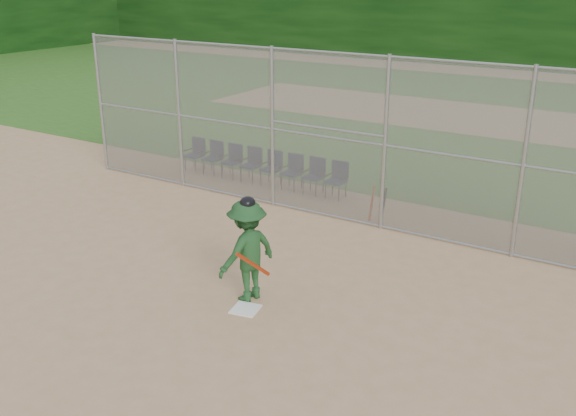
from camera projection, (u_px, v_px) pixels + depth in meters
The scene contains 15 objects.
ground at pixel (215, 306), 11.52m from camera, with size 100.00×100.00×0.00m, color tan.
grass_strip at pixel (490, 119), 25.86m from camera, with size 100.00×100.00×0.00m, color #2E601D.
dirt_patch_far at pixel (490, 119), 25.86m from camera, with size 24.00×24.00×0.00m, color tan.
backstop_fence at pixel (345, 137), 14.78m from camera, with size 16.09×0.09×4.00m.
home_plate at pixel (245, 309), 11.42m from camera, with size 0.47×0.47×0.02m, color white.
batter_at_plate at pixel (247, 250), 11.48m from camera, with size 1.05×1.41×2.00m.
spare_bats at pixel (378, 204), 15.31m from camera, with size 0.36×0.29×0.84m.
chair_0 at pixel (194, 155), 19.20m from camera, with size 0.54×0.52×0.96m, color #0F1B38, non-canonical shape.
chair_1 at pixel (212, 158), 18.86m from camera, with size 0.54×0.52×0.96m, color #0F1B38, non-canonical shape.
chair_2 at pixel (231, 161), 18.52m from camera, with size 0.54×0.52×0.96m, color #0F1B38, non-canonical shape.
chair_3 at pixel (251, 165), 18.18m from camera, with size 0.54×0.52×0.96m, color #0F1B38, non-canonical shape.
chair_4 at pixel (271, 169), 17.85m from camera, with size 0.54×0.52×0.96m, color #0F1B38, non-canonical shape.
chair_5 at pixel (292, 173), 17.51m from camera, with size 0.54×0.52×0.96m, color #0F1B38, non-canonical shape.
chair_6 at pixel (313, 176), 17.17m from camera, with size 0.54×0.52×0.96m, color #0F1B38, non-canonical shape.
chair_7 at pixel (336, 181), 16.84m from camera, with size 0.54×0.52×0.96m, color #0F1B38, non-canonical shape.
Camera 1 is at (6.47, -7.96, 5.69)m, focal length 40.00 mm.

